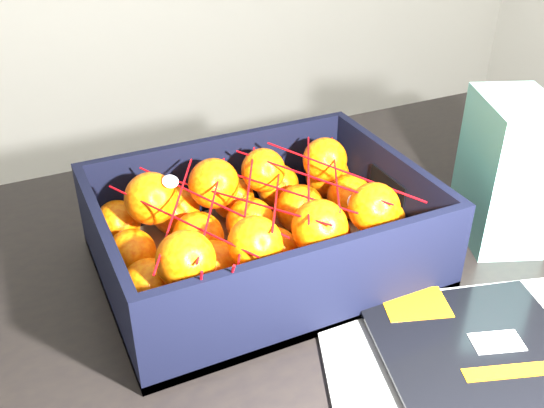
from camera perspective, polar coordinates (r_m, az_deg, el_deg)
name	(u,v)px	position (r m, az deg, el deg)	size (l,w,h in m)	color
table	(329,313)	(0.90, 5.28, -9.99)	(1.20, 0.80, 0.75)	black
magazine_stack	(487,387)	(0.69, 19.25, -15.65)	(0.39, 0.34, 0.02)	#B3B3AF
produce_crate	(262,240)	(0.80, -0.92, -3.38)	(0.40, 0.30, 0.12)	olive
clementine_heap	(261,227)	(0.79, -1.04, -2.17)	(0.38, 0.29, 0.12)	#FF6005
mesh_net	(259,198)	(0.75, -1.24, 0.56)	(0.34, 0.27, 0.09)	#B4060C
retail_carton	(506,171)	(0.89, 20.80, 2.88)	(0.09, 0.13, 0.20)	white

